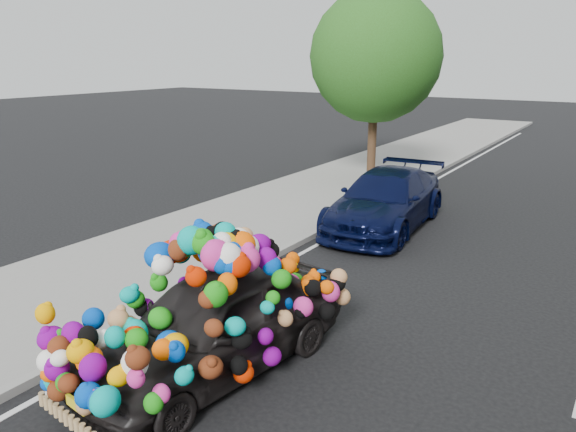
# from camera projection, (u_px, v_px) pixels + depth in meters

# --- Properties ---
(ground) EXTENTS (100.00, 100.00, 0.00)m
(ground) POSITION_uv_depth(u_px,v_px,m) (340.00, 313.00, 9.13)
(ground) COLOR black
(ground) RESTS_ON ground
(sidewalk) EXTENTS (4.00, 60.00, 0.12)m
(sidewalk) POSITION_uv_depth(u_px,v_px,m) (151.00, 260.00, 11.34)
(sidewalk) COLOR gray
(sidewalk) RESTS_ON ground
(kerb) EXTENTS (0.15, 60.00, 0.13)m
(kerb) POSITION_uv_depth(u_px,v_px,m) (226.00, 279.00, 10.33)
(kerb) COLOR gray
(kerb) RESTS_ON ground
(tree_near_sidewalk) EXTENTS (4.20, 4.20, 6.13)m
(tree_near_sidewalk) POSITION_uv_depth(u_px,v_px,m) (375.00, 56.00, 17.69)
(tree_near_sidewalk) COLOR #332114
(tree_near_sidewalk) RESTS_ON ground
(plush_art_car) EXTENTS (2.48, 4.35, 1.99)m
(plush_art_car) POSITION_uv_depth(u_px,v_px,m) (214.00, 299.00, 7.23)
(plush_art_car) COLOR black
(plush_art_car) RESTS_ON ground
(navy_sedan) EXTENTS (2.25, 4.85, 1.37)m
(navy_sedan) POSITION_uv_depth(u_px,v_px,m) (386.00, 200.00, 13.50)
(navy_sedan) COLOR black
(navy_sedan) RESTS_ON ground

